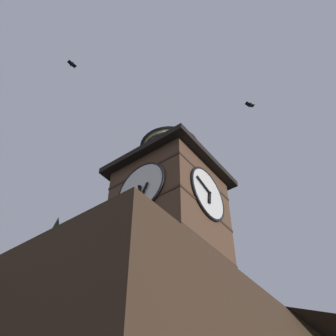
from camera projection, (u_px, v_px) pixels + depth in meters
The scene contains 3 objects.
clock_tower at pixel (170, 221), 15.46m from camera, with size 4.11×4.11×9.08m.
flying_bird_high at pixel (72, 64), 21.25m from camera, with size 0.52×0.30×0.16m.
flying_bird_low at pixel (250, 105), 21.42m from camera, with size 0.54×0.42×0.16m.
Camera 1 is at (10.97, 6.50, 1.78)m, focal length 43.82 mm.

